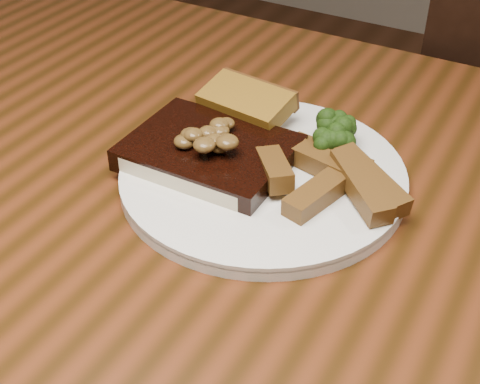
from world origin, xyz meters
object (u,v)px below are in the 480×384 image
object	(u,v)px
steak	(210,153)
garlic_bread	(246,117)
dining_table	(220,282)
potato_wedges	(320,181)
plate	(263,177)

from	to	relation	value
steak	garlic_bread	distance (m)	0.09
steak	dining_table	bearing A→B (deg)	-52.69
dining_table	potato_wedges	xyz separation A→B (m)	(0.08, 0.07, 0.12)
dining_table	garlic_bread	world-z (taller)	garlic_bread
potato_wedges	garlic_bread	bearing A→B (deg)	149.50
garlic_bread	potato_wedges	distance (m)	0.15
steak	potato_wedges	distance (m)	0.12
plate	potato_wedges	world-z (taller)	potato_wedges
garlic_bread	potato_wedges	bearing A→B (deg)	-23.60
plate	potato_wedges	bearing A→B (deg)	-0.18
plate	potato_wedges	distance (m)	0.07
dining_table	garlic_bread	xyz separation A→B (m)	(-0.05, 0.14, 0.12)
dining_table	garlic_bread	bearing A→B (deg)	108.86
steak	potato_wedges	bearing A→B (deg)	4.82
potato_wedges	steak	bearing A→B (deg)	-174.93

